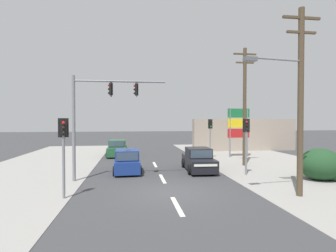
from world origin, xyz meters
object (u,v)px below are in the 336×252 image
at_px(pedestal_signal_far_median, 210,132).
at_px(shopping_plaza_sign, 239,125).
at_px(pedestal_signal_right_kerb, 246,137).
at_px(hatchback_crossing_left, 127,162).
at_px(pedestal_signal_left_kerb, 63,144).
at_px(utility_pole_foreground_right, 298,95).
at_px(utility_pole_midground_right, 245,104).
at_px(sedan_receding_far, 198,160).
at_px(sedan_oncoming_near, 117,149).
at_px(traffic_signal_mast, 97,108).

height_order(pedestal_signal_far_median, shopping_plaza_sign, shopping_plaza_sign).
bearing_deg(pedestal_signal_right_kerb, hatchback_crossing_left, 164.96).
bearing_deg(pedestal_signal_left_kerb, pedestal_signal_far_median, 47.33).
relative_size(utility_pole_foreground_right, pedestal_signal_left_kerb, 2.39).
xyz_separation_m(utility_pole_midground_right, sedan_receding_far, (-3.97, -1.40, -4.00)).
height_order(pedestal_signal_far_median, hatchback_crossing_left, pedestal_signal_far_median).
distance_m(sedan_oncoming_near, sedan_receding_far, 10.22).
bearing_deg(pedestal_signal_far_median, pedestal_signal_right_kerb, -89.38).
bearing_deg(sedan_receding_far, pedestal_signal_left_kerb, -143.67).
height_order(utility_pole_midground_right, hatchback_crossing_left, utility_pole_midground_right).
bearing_deg(pedestal_signal_left_kerb, traffic_signal_mast, 73.00).
xyz_separation_m(utility_pole_midground_right, pedestal_signal_far_median, (-1.47, 3.94, -2.29)).
bearing_deg(pedestal_signal_right_kerb, traffic_signal_mast, -178.40).
bearing_deg(hatchback_crossing_left, pedestal_signal_left_kerb, -115.39).
bearing_deg(pedestal_signal_far_median, utility_pole_midground_right, -69.56).
height_order(utility_pole_foreground_right, pedestal_signal_far_median, utility_pole_foreground_right).
xyz_separation_m(sedan_oncoming_near, sedan_receding_far, (5.93, -8.33, 0.00)).
bearing_deg(hatchback_crossing_left, utility_pole_midground_right, 8.54).
distance_m(utility_pole_midground_right, hatchback_crossing_left, 9.79).
height_order(pedestal_signal_right_kerb, sedan_receding_far, pedestal_signal_right_kerb).
relative_size(utility_pole_foreground_right, sedan_oncoming_near, 2.00).
bearing_deg(shopping_plaza_sign, pedestal_signal_far_median, -168.29).
xyz_separation_m(utility_pole_foreground_right, sedan_oncoming_near, (-8.79, 14.98, -3.91)).
bearing_deg(utility_pole_midground_right, pedestal_signal_right_kerb, -112.67).
distance_m(pedestal_signal_left_kerb, sedan_oncoming_near, 14.07).
distance_m(utility_pole_midground_right, sedan_oncoming_near, 12.73).
bearing_deg(hatchback_crossing_left, pedestal_signal_far_median, 35.57).
relative_size(traffic_signal_mast, pedestal_signal_left_kerb, 1.69).
relative_size(traffic_signal_mast, pedestal_signal_right_kerb, 1.69).
bearing_deg(utility_pole_midground_right, utility_pole_foreground_right, -97.88).
xyz_separation_m(traffic_signal_mast, sedan_receding_far, (6.51, 2.18, -3.44)).
xyz_separation_m(pedestal_signal_left_kerb, hatchback_crossing_left, (2.66, 5.61, -1.71)).
distance_m(utility_pole_foreground_right, hatchback_crossing_left, 10.96).
bearing_deg(traffic_signal_mast, pedestal_signal_right_kerb, 1.60).
distance_m(traffic_signal_mast, hatchback_crossing_left, 4.43).
relative_size(utility_pole_midground_right, sedan_receding_far, 2.07).
height_order(pedestal_signal_far_median, sedan_receding_far, pedestal_signal_far_median).
height_order(utility_pole_foreground_right, traffic_signal_mast, utility_pole_foreground_right).
bearing_deg(sedan_oncoming_near, traffic_signal_mast, -93.15).
xyz_separation_m(utility_pole_foreground_right, hatchback_crossing_left, (-7.73, 6.72, -3.91)).
relative_size(utility_pole_foreground_right, sedan_receding_far, 1.98).
bearing_deg(traffic_signal_mast, utility_pole_midground_right, 18.88).
height_order(hatchback_crossing_left, sedan_receding_far, sedan_receding_far).
bearing_deg(utility_pole_foreground_right, pedestal_signal_left_kerb, 173.93).
xyz_separation_m(pedestal_signal_far_median, shopping_plaza_sign, (2.94, 0.61, 0.57)).
bearing_deg(sedan_receding_far, utility_pole_midground_right, 19.44).
xyz_separation_m(hatchback_crossing_left, sedan_receding_far, (4.87, -0.07, 0.00)).
distance_m(utility_pole_midground_right, pedestal_signal_right_kerb, 4.27).
relative_size(pedestal_signal_left_kerb, hatchback_crossing_left, 0.97).
distance_m(traffic_signal_mast, sedan_oncoming_near, 11.08).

